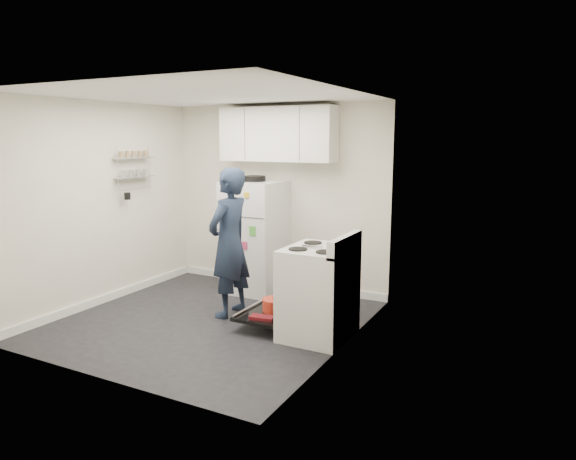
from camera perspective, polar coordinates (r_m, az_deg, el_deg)
The scene contains 7 objects.
room at distance 5.74m, azimuth -9.00°, elevation 1.59°, with size 3.21×3.21×2.51m.
electric_range at distance 5.37m, azimuth 3.28°, elevation -7.01°, with size 0.66×0.76×1.10m.
open_oven_door at distance 5.72m, azimuth -1.95°, elevation -8.89°, with size 0.55×0.70×0.22m.
refrigerator at distance 6.89m, azimuth -3.70°, elevation -0.72°, with size 0.72×0.74×1.56m.
upper_cabinets at distance 6.79m, azimuth -1.18°, elevation 10.58°, with size 1.60×0.33×0.70m, color silver.
wall_shelf_rack at distance 7.01m, azimuth -16.77°, elevation 6.67°, with size 0.14×0.60×0.61m.
person at distance 5.94m, azimuth -6.54°, elevation -1.42°, with size 0.63×0.41×1.73m, color #192338.
Camera 1 is at (3.35, -4.53, 2.05)m, focal length 32.00 mm.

